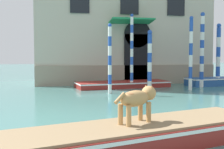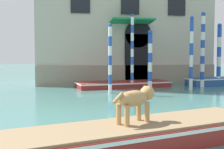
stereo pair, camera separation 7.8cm
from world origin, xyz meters
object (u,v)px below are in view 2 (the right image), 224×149
object	(u,v)px
mooring_pole_2	(150,60)
mooring_pole_4	(219,54)
boat_foreground	(97,140)
mooring_pole_1	(191,53)
mooring_pole_0	(110,58)
dog_on_deck	(136,99)
mooring_pole_5	(203,50)
mooring_pole_3	(132,51)
boat_moored_near_palazzo	(123,84)

from	to	relation	value
mooring_pole_2	mooring_pole_4	world-z (taller)	mooring_pole_4
boat_foreground	mooring_pole_1	size ratio (longest dim) A/B	2.12
boat_foreground	mooring_pole_0	bearing A→B (deg)	61.76
dog_on_deck	mooring_pole_5	world-z (taller)	mooring_pole_5
mooring_pole_2	dog_on_deck	bearing A→B (deg)	-110.55
boat_foreground	mooring_pole_3	world-z (taller)	mooring_pole_3
mooring_pole_2	mooring_pole_4	xyz separation A→B (m)	(5.14, 1.28, 0.29)
dog_on_deck	boat_moored_near_palazzo	world-z (taller)	dog_on_deck
mooring_pole_3	mooring_pole_5	xyz separation A→B (m)	(4.43, -0.38, 0.09)
boat_foreground	mooring_pole_3	bearing A→B (deg)	55.86
mooring_pole_2	mooring_pole_3	bearing A→B (deg)	124.55
boat_moored_near_palazzo	mooring_pole_4	xyz separation A→B (m)	(6.28, -0.51, 1.86)
mooring_pole_5	mooring_pole_4	bearing A→B (deg)	21.03
mooring_pole_4	mooring_pole_3	bearing A→B (deg)	-178.24
mooring_pole_1	mooring_pole_2	xyz separation A→B (m)	(-2.33, 0.47, -0.39)
dog_on_deck	mooring_pole_2	world-z (taller)	mooring_pole_2
boat_moored_near_palazzo	mooring_pole_3	distance (m)	2.22
mooring_pole_4	mooring_pole_5	bearing A→B (deg)	-158.97
dog_on_deck	boat_moored_near_palazzo	distance (m)	12.33
dog_on_deck	mooring_pole_3	world-z (taller)	mooring_pole_3
mooring_pole_3	mooring_pole_1	bearing A→B (deg)	-27.02
mooring_pole_3	mooring_pole_4	size ratio (longest dim) A/B	1.11
mooring_pole_0	mooring_pole_3	bearing A→B (deg)	49.44
mooring_pole_0	mooring_pole_2	distance (m)	2.74
dog_on_deck	mooring_pole_4	size ratio (longest dim) A/B	0.29
mooring_pole_0	mooring_pole_1	distance (m)	4.92
boat_moored_near_palazzo	mooring_pole_5	size ratio (longest dim) A/B	1.29
boat_foreground	mooring_pole_4	world-z (taller)	mooring_pole_4
mooring_pole_0	mooring_pole_5	xyz separation A→B (m)	(6.23, 1.72, 0.49)
dog_on_deck	mooring_pole_0	world-z (taller)	mooring_pole_0
mooring_pole_1	mooring_pole_4	bearing A→B (deg)	32.01
boat_foreground	boat_moored_near_palazzo	world-z (taller)	boat_foreground
boat_moored_near_palazzo	mooring_pole_0	bearing A→B (deg)	-123.85
mooring_pole_5	mooring_pole_3	bearing A→B (deg)	175.07
boat_foreground	boat_moored_near_palazzo	bearing A→B (deg)	58.48
boat_foreground	mooring_pole_5	world-z (taller)	mooring_pole_5
mooring_pole_5	mooring_pole_0	bearing A→B (deg)	-164.60
mooring_pole_1	mooring_pole_2	distance (m)	2.41
boat_foreground	dog_on_deck	xyz separation A→B (m)	(0.98, 0.34, 0.82)
mooring_pole_1	mooring_pole_3	bearing A→B (deg)	152.98
dog_on_deck	mooring_pole_3	distance (m)	11.77
dog_on_deck	mooring_pole_0	distance (m)	9.32
mooring_pole_1	mooring_pole_3	xyz separation A→B (m)	(-3.09, 1.58, 0.12)
dog_on_deck	mooring_pole_2	distance (m)	10.91
boat_foreground	mooring_pole_4	xyz separation A→B (m)	(9.94, 11.82, 1.76)
dog_on_deck	mooring_pole_0	xyz separation A→B (m)	(1.27, 9.21, 0.77)
boat_foreground	mooring_pole_1	world-z (taller)	mooring_pole_1
mooring_pole_1	boat_moored_near_palazzo	bearing A→B (deg)	146.80
mooring_pole_3	dog_on_deck	bearing A→B (deg)	-105.17
boat_moored_near_palazzo	mooring_pole_5	distance (m)	5.39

